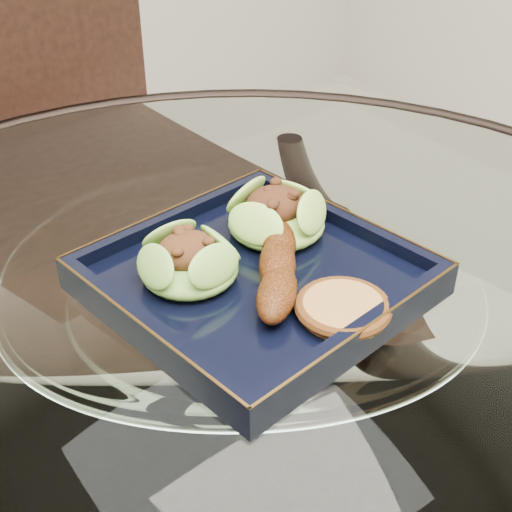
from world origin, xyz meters
TOP-DOWN VIEW (x-y plane):
  - dining_table at (-0.00, -0.00)m, footprint 1.13×1.13m
  - dining_chair at (0.04, 0.49)m, footprint 0.46×0.46m
  - navy_plate at (0.03, 0.02)m, footprint 0.30×0.30m
  - lettuce_wrap_left at (-0.02, 0.05)m, footprint 0.12×0.12m
  - lettuce_wrap_right at (0.09, 0.06)m, footprint 0.10×0.10m
  - roasted_plantain at (0.04, 0.00)m, footprint 0.13×0.15m
  - crumb_patty at (0.05, -0.08)m, footprint 0.08×0.08m

SIDE VIEW (x-z plane):
  - dining_chair at x=0.04m, z-range 0.06..1.05m
  - dining_table at x=0.00m, z-range 0.21..0.98m
  - navy_plate at x=0.03m, z-range 0.76..0.78m
  - crumb_patty at x=0.05m, z-range 0.78..0.80m
  - roasted_plantain at x=0.04m, z-range 0.78..0.81m
  - lettuce_wrap_left at x=-0.02m, z-range 0.78..0.82m
  - lettuce_wrap_right at x=0.09m, z-range 0.78..0.82m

